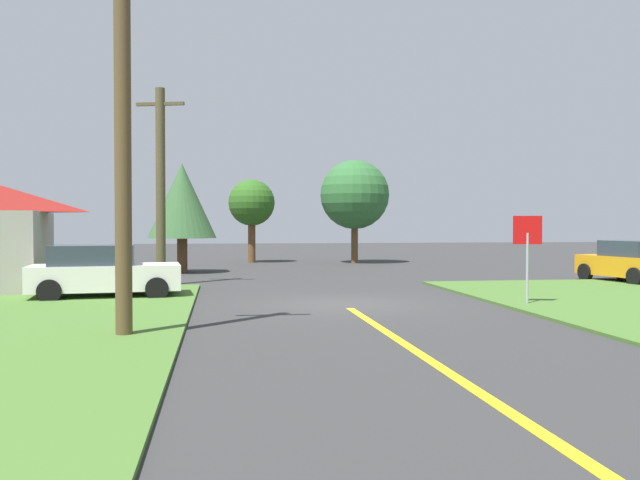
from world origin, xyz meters
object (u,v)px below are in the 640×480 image
object	(u,v)px
pine_tree_center	(355,195)
parked_car_near_building	(102,272)
oak_tree_right	(252,203)
utility_pole_near	(123,113)
stop_sign	(527,242)
car_on_crossroad	(630,262)
oak_tree_left	(182,201)
utility_pole_mid	(161,185)

from	to	relation	value
pine_tree_center	parked_car_near_building	bearing A→B (deg)	-123.36
pine_tree_center	oak_tree_right	world-z (taller)	pine_tree_center
oak_tree_right	utility_pole_near	bearing A→B (deg)	-98.11
stop_sign	car_on_crossroad	distance (m)	9.61
car_on_crossroad	oak_tree_right	xyz separation A→B (m)	(-13.68, 15.78, 2.65)
parked_car_near_building	oak_tree_right	distance (m)	19.36
parked_car_near_building	oak_tree_left	xyz separation A→B (m)	(1.78, 10.66, 2.51)
oak_tree_left	stop_sign	bearing A→B (deg)	-54.91
stop_sign	car_on_crossroad	xyz separation A→B (m)	(7.17, 6.32, -0.95)
car_on_crossroad	oak_tree_right	bearing A→B (deg)	30.79
utility_pole_near	pine_tree_center	world-z (taller)	utility_pole_near
stop_sign	oak_tree_right	world-z (taller)	oak_tree_right
pine_tree_center	oak_tree_right	xyz separation A→B (m)	(-5.84, 1.44, -0.48)
utility_pole_near	parked_car_near_building	bearing A→B (deg)	102.61
utility_pole_mid	oak_tree_left	size ratio (longest dim) A/B	1.42
utility_pole_mid	oak_tree_left	distance (m)	6.55
stop_sign	pine_tree_center	size ratio (longest dim) A/B	0.42
pine_tree_center	oak_tree_left	bearing A→B (deg)	-146.06
car_on_crossroad	oak_tree_right	size ratio (longest dim) A/B	0.84
parked_car_near_building	oak_tree_right	xyz separation A→B (m)	(5.34, 18.42, 2.65)
oak_tree_left	pine_tree_center	world-z (taller)	pine_tree_center
utility_pole_mid	pine_tree_center	bearing A→B (deg)	52.68
pine_tree_center	car_on_crossroad	bearing A→B (deg)	-61.31
stop_sign	parked_car_near_building	world-z (taller)	stop_sign
parked_car_near_building	car_on_crossroad	xyz separation A→B (m)	(19.03, 2.64, -0.00)
car_on_crossroad	pine_tree_center	xyz separation A→B (m)	(-7.85, 14.34, 3.13)
oak_tree_left	pine_tree_center	size ratio (longest dim) A/B	0.85
stop_sign	oak_tree_left	bearing A→B (deg)	-42.28
car_on_crossroad	utility_pole_mid	world-z (taller)	utility_pole_mid
pine_tree_center	oak_tree_right	distance (m)	6.03
utility_pole_near	utility_pole_mid	world-z (taller)	utility_pole_near
stop_sign	oak_tree_left	world-z (taller)	oak_tree_left
stop_sign	parked_car_near_building	distance (m)	12.45
utility_pole_near	pine_tree_center	distance (m)	26.19
utility_pole_mid	oak_tree_left	xyz separation A→B (m)	(0.40, 6.53, -0.38)
stop_sign	utility_pole_mid	bearing A→B (deg)	-24.09
parked_car_near_building	utility_pole_near	distance (m)	8.42
utility_pole_mid	oak_tree_right	size ratio (longest dim) A/B	1.48
parked_car_near_building	utility_pole_mid	size ratio (longest dim) A/B	0.63
utility_pole_near	pine_tree_center	xyz separation A→B (m)	(9.52, 24.40, -0.50)
stop_sign	utility_pole_mid	world-z (taller)	utility_pole_mid
pine_tree_center	oak_tree_right	size ratio (longest dim) A/B	1.22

